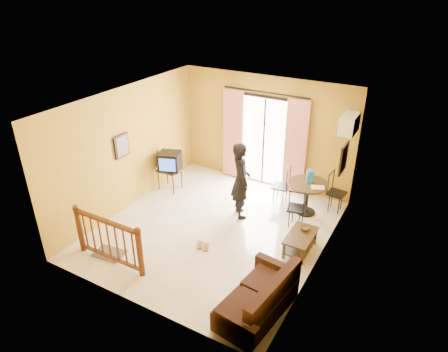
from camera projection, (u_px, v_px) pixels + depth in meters
The scene contains 19 objects.
ground at pixel (214, 229), 8.59m from camera, with size 5.00×5.00×0.00m, color beige.
room_shell at pixel (213, 157), 7.81m from camera, with size 5.00×5.00×5.00m.
balcony_door at pixel (264, 141), 9.93m from camera, with size 2.25×0.14×2.46m.
tv_table at pixel (170, 172), 9.99m from camera, with size 0.54×0.45×0.54m.
television at pixel (170, 161), 9.84m from camera, with size 0.63×0.60×0.46m.
picture_left at pixel (122, 146), 8.70m from camera, with size 0.05×0.42×0.52m.
dining_table at pixel (308, 190), 8.92m from camera, with size 0.91×0.91×0.75m.
water_jug at pixel (310, 176), 8.82m from camera, with size 0.16×0.16×0.30m, color blue.
serving_tray at pixel (318, 187), 8.66m from camera, with size 0.28×0.18×0.02m, color silver.
dining_chairs at pixel (303, 213), 9.17m from camera, with size 1.68×1.52×0.95m.
air_conditioner at pixel (349, 124), 8.20m from camera, with size 0.31×0.60×0.40m.
botanical_print at pixel (343, 159), 7.87m from camera, with size 0.05×0.50×0.60m.
coffee_table at pixel (300, 240), 7.82m from camera, with size 0.47×0.85×0.38m.
bowl at pixel (305, 228), 7.90m from camera, with size 0.18×0.18×0.06m, color brown.
sofa at pixel (260, 300), 6.34m from camera, with size 0.93×1.69×0.76m.
standing_person at pixel (241, 180), 8.70m from camera, with size 0.64×0.42×1.75m, color black.
stair_balustrade at pixel (108, 237), 7.37m from camera, with size 1.63×0.13×1.04m.
doormat at pixel (110, 253), 7.83m from camera, with size 0.60×0.40×0.02m, color #524B42.
sandals at pixel (203, 246), 8.03m from camera, with size 0.34×0.27×0.03m.
Camera 1 is at (3.69, -6.10, 4.94)m, focal length 32.00 mm.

